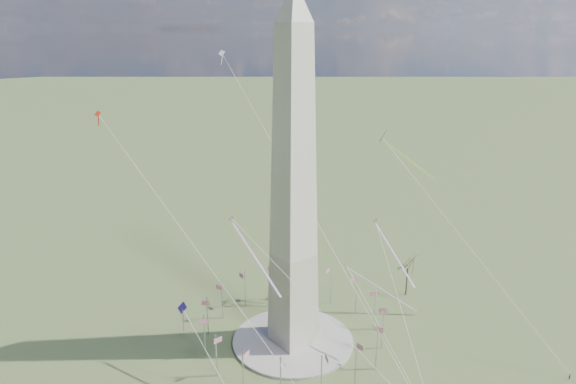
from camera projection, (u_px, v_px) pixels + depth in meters
ground at (293, 342)px, 153.41m from camera, size 2000.00×2000.00×0.00m
plaza at (293, 340)px, 153.29m from camera, size 36.00×36.00×0.80m
washington_monument at (294, 189)px, 138.86m from camera, size 15.56×15.56×100.00m
flagpole_ring at (293, 320)px, 151.21m from camera, size 54.40×54.40×13.00m
tree_near at (408, 266)px, 177.00m from camera, size 8.84×8.84×15.48m
person_east at (570, 376)px, 136.77m from camera, size 0.71×0.67×1.62m
kite_delta_black at (386, 140)px, 161.04m from camera, size 15.44×17.58×15.75m
kite_diamond_purple at (183, 311)px, 127.88m from camera, size 1.67×2.82×8.96m
kite_streamer_left at (389, 244)px, 146.00m from camera, size 5.21×19.62×13.60m
kite_streamer_mid at (248, 245)px, 129.53m from camera, size 2.03×21.68×14.89m
kite_streamer_right at (370, 281)px, 166.18m from camera, size 18.06×18.06×16.58m
kite_small_red at (98, 115)px, 136.40m from camera, size 1.51×1.36×4.14m
kite_small_white at (222, 54)px, 165.68m from camera, size 1.68×1.61×4.75m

